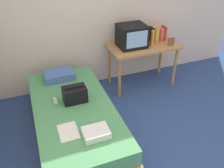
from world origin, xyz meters
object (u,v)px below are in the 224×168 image
water_bottle (152,38)px  handbag (75,94)px  remote_silver (55,101)px  book_row (157,34)px  magazine (68,132)px  picture_frame (171,42)px  bed (75,121)px  remote_dark (101,133)px  folded_towel (96,133)px  desk (143,51)px  pillow (59,75)px  tv (132,36)px

water_bottle → handbag: water_bottle is taller
handbag → remote_silver: size_ratio=2.08×
book_row → magazine: 2.38m
picture_frame → bed: bearing=-159.2°
magazine → handbag: bearing=68.9°
remote_dark → remote_silver: bearing=116.4°
bed → folded_towel: (0.12, -0.59, 0.29)m
desk → pillow: desk is taller
remote_silver → folded_towel: size_ratio=0.51×
picture_frame → remote_silver: picture_frame is taller
tv → remote_dark: 1.85m
remote_silver → book_row: bearing=22.6°
bed → magazine: bearing=-109.6°
water_bottle → book_row: size_ratio=0.92×
remote_dark → handbag: bearing=100.4°
picture_frame → remote_silver: (-2.03, -0.53, -0.31)m
handbag → magazine: handbag is taller
pillow → desk: bearing=5.0°
folded_towel → remote_silver: bearing=112.5°
bed → remote_dark: 0.66m
handbag → folded_towel: (0.07, -0.69, -0.06)m
desk → handbag: (-1.36, -0.76, -0.06)m
desk → magazine: 2.03m
remote_silver → magazine: bearing=-86.0°
pillow → book_row: bearing=7.8°
magazine → picture_frame: bearing=29.6°
water_bottle → magazine: water_bottle is taller
picture_frame → remote_dark: picture_frame is taller
water_bottle → folded_towel: 2.01m
desk → remote_silver: 1.75m
book_row → remote_silver: 2.11m
remote_silver → bed: bearing=-41.6°
desk → remote_dark: 1.90m
desk → folded_towel: bearing=-131.8°
handbag → water_bottle: bearing=25.2°
water_bottle → tv: bearing=164.4°
magazine → folded_towel: size_ratio=1.04×
folded_towel → water_bottle: bearing=44.4°
magazine → bed: bearing=70.4°
handbag → pillow: bearing=98.4°
desk → pillow: (-1.45, -0.13, -0.11)m
picture_frame → magazine: picture_frame is taller
book_row → folded_towel: book_row is taller
pillow → remote_dark: 1.33m
tv → folded_towel: tv is taller
tv → picture_frame: (0.63, -0.19, -0.11)m
tv → magazine: tv is taller
picture_frame → remote_dark: bearing=-142.3°
desk → picture_frame: picture_frame is taller
tv → bed: bearing=-143.5°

